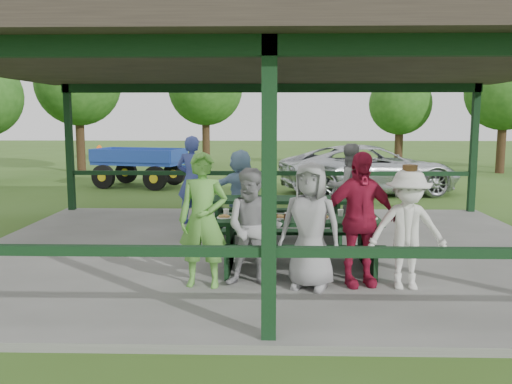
{
  "coord_description": "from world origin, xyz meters",
  "views": [
    {
      "loc": [
        0.01,
        -9.06,
        2.33
      ],
      "look_at": [
        -0.22,
        -0.3,
        1.11
      ],
      "focal_mm": 38.0,
      "sensor_mm": 36.0,
      "label": 1
    }
  ],
  "objects_px": {
    "pickup_truck": "(370,170)",
    "farm_trailer": "(140,166)",
    "contestant_red": "(359,219)",
    "spectator_lblue": "(240,189)",
    "spectator_blue": "(192,180)",
    "contestant_white_fedora": "(408,229)",
    "picnic_table_far": "(277,213)",
    "contestant_grey_mid": "(310,226)",
    "spectator_grey": "(348,187)",
    "picnic_table_near": "(298,237)",
    "contestant_grey_left": "(254,228)",
    "contestant_green": "(203,220)"
  },
  "relations": [
    {
      "from": "spectator_lblue",
      "to": "spectator_grey",
      "type": "relative_size",
      "value": 0.93
    },
    {
      "from": "spectator_lblue",
      "to": "spectator_grey",
      "type": "bearing_deg",
      "value": 152.94
    },
    {
      "from": "spectator_grey",
      "to": "contestant_grey_mid",
      "type": "bearing_deg",
      "value": 60.32
    },
    {
      "from": "contestant_red",
      "to": "spectator_lblue",
      "type": "height_order",
      "value": "contestant_red"
    },
    {
      "from": "contestant_white_fedora",
      "to": "spectator_grey",
      "type": "xyz_separation_m",
      "value": [
        -0.24,
        3.69,
        0.07
      ]
    },
    {
      "from": "picnic_table_near",
      "to": "contestant_white_fedora",
      "type": "xyz_separation_m",
      "value": [
        1.36,
        -0.94,
        0.32
      ]
    },
    {
      "from": "contestant_grey_left",
      "to": "contestant_white_fedora",
      "type": "xyz_separation_m",
      "value": [
        2.0,
        -0.04,
        0.0
      ]
    },
    {
      "from": "contestant_white_fedora",
      "to": "pickup_truck",
      "type": "distance_m",
      "value": 9.6
    },
    {
      "from": "contestant_white_fedora",
      "to": "spectator_grey",
      "type": "bearing_deg",
      "value": 97.48
    },
    {
      "from": "picnic_table_near",
      "to": "spectator_lblue",
      "type": "xyz_separation_m",
      "value": [
        -1.03,
        2.97,
        0.33
      ]
    },
    {
      "from": "spectator_grey",
      "to": "contestant_grey_left",
      "type": "bearing_deg",
      "value": 49.98
    },
    {
      "from": "picnic_table_far",
      "to": "contestant_green",
      "type": "distance_m",
      "value": 3.1
    },
    {
      "from": "spectator_grey",
      "to": "contestant_white_fedora",
      "type": "bearing_deg",
      "value": 79.47
    },
    {
      "from": "contestant_grey_mid",
      "to": "picnic_table_near",
      "type": "bearing_deg",
      "value": 115.54
    },
    {
      "from": "contestant_grey_left",
      "to": "contestant_white_fedora",
      "type": "bearing_deg",
      "value": 3.46
    },
    {
      "from": "pickup_truck",
      "to": "contestant_green",
      "type": "bearing_deg",
      "value": 144.63
    },
    {
      "from": "picnic_table_near",
      "to": "farm_trailer",
      "type": "relative_size",
      "value": 0.6
    },
    {
      "from": "picnic_table_near",
      "to": "farm_trailer",
      "type": "bearing_deg",
      "value": 115.32
    },
    {
      "from": "pickup_truck",
      "to": "farm_trailer",
      "type": "height_order",
      "value": "pickup_truck"
    },
    {
      "from": "contestant_white_fedora",
      "to": "spectator_lblue",
      "type": "distance_m",
      "value": 4.58
    },
    {
      "from": "contestant_white_fedora",
      "to": "pickup_truck",
      "type": "bearing_deg",
      "value": 86.24
    },
    {
      "from": "contestant_white_fedora",
      "to": "farm_trailer",
      "type": "bearing_deg",
      "value": 122.8
    },
    {
      "from": "contestant_white_fedora",
      "to": "spectator_lblue",
      "type": "height_order",
      "value": "contestant_white_fedora"
    },
    {
      "from": "picnic_table_far",
      "to": "spectator_lblue",
      "type": "distance_m",
      "value": 1.26
    },
    {
      "from": "contestant_grey_left",
      "to": "pickup_truck",
      "type": "height_order",
      "value": "contestant_grey_left"
    },
    {
      "from": "contestant_green",
      "to": "pickup_truck",
      "type": "bearing_deg",
      "value": 72.21
    },
    {
      "from": "picnic_table_far",
      "to": "contestant_red",
      "type": "bearing_deg",
      "value": -69.58
    },
    {
      "from": "picnic_table_far",
      "to": "farm_trailer",
      "type": "xyz_separation_m",
      "value": [
        -4.51,
        8.16,
        0.11
      ]
    },
    {
      "from": "picnic_table_near",
      "to": "contestant_grey_left",
      "type": "height_order",
      "value": "contestant_grey_left"
    },
    {
      "from": "contestant_red",
      "to": "spectator_lblue",
      "type": "bearing_deg",
      "value": 102.73
    },
    {
      "from": "contestant_grey_mid",
      "to": "spectator_lblue",
      "type": "height_order",
      "value": "contestant_grey_mid"
    },
    {
      "from": "contestant_green",
      "to": "contestant_grey_left",
      "type": "relative_size",
      "value": 1.13
    },
    {
      "from": "spectator_blue",
      "to": "contestant_white_fedora",
      "type": "bearing_deg",
      "value": 140.04
    },
    {
      "from": "picnic_table_far",
      "to": "spectator_lblue",
      "type": "height_order",
      "value": "spectator_lblue"
    },
    {
      "from": "contestant_grey_mid",
      "to": "spectator_grey",
      "type": "height_order",
      "value": "spectator_grey"
    },
    {
      "from": "contestant_green",
      "to": "spectator_lblue",
      "type": "bearing_deg",
      "value": 90.58
    },
    {
      "from": "picnic_table_far",
      "to": "contestant_white_fedora",
      "type": "bearing_deg",
      "value": -60.61
    },
    {
      "from": "contestant_red",
      "to": "spectator_lblue",
      "type": "relative_size",
      "value": 1.12
    },
    {
      "from": "contestant_green",
      "to": "picnic_table_far",
      "type": "bearing_deg",
      "value": 75.48
    },
    {
      "from": "picnic_table_near",
      "to": "contestant_grey_mid",
      "type": "xyz_separation_m",
      "value": [
        0.1,
        -0.95,
        0.36
      ]
    },
    {
      "from": "contestant_white_fedora",
      "to": "farm_trailer",
      "type": "relative_size",
      "value": 0.41
    },
    {
      "from": "picnic_table_far",
      "to": "contestant_grey_mid",
      "type": "distance_m",
      "value": 2.99
    },
    {
      "from": "contestant_grey_mid",
      "to": "spectator_lblue",
      "type": "bearing_deg",
      "value": 125.46
    },
    {
      "from": "picnic_table_far",
      "to": "contestant_grey_mid",
      "type": "height_order",
      "value": "contestant_grey_mid"
    },
    {
      "from": "contestant_red",
      "to": "farm_trailer",
      "type": "bearing_deg",
      "value": 104.39
    },
    {
      "from": "contestant_grey_left",
      "to": "spectator_lblue",
      "type": "distance_m",
      "value": 3.89
    },
    {
      "from": "picnic_table_far",
      "to": "spectator_lblue",
      "type": "bearing_deg",
      "value": 127.12
    },
    {
      "from": "spectator_blue",
      "to": "pickup_truck",
      "type": "xyz_separation_m",
      "value": [
        4.66,
        5.25,
        -0.28
      ]
    },
    {
      "from": "picnic_table_far",
      "to": "contestant_grey_left",
      "type": "distance_m",
      "value": 2.93
    },
    {
      "from": "contestant_red",
      "to": "spectator_blue",
      "type": "distance_m",
      "value": 5.0
    }
  ]
}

